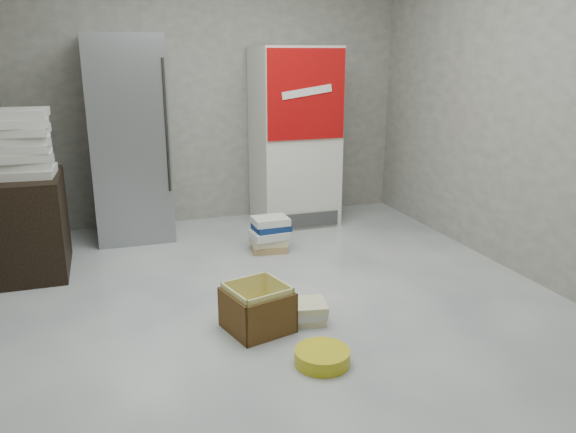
# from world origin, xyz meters

# --- Properties ---
(ground) EXTENTS (5.00, 5.00, 0.00)m
(ground) POSITION_xyz_m (0.00, 0.00, 0.00)
(ground) COLOR silver
(ground) RESTS_ON ground
(room_shell) EXTENTS (4.04, 5.04, 2.82)m
(room_shell) POSITION_xyz_m (0.00, 0.00, 1.80)
(room_shell) COLOR #A59E94
(room_shell) RESTS_ON ground
(steel_fridge) EXTENTS (0.70, 0.72, 1.90)m
(steel_fridge) POSITION_xyz_m (-0.90, 2.13, 0.95)
(steel_fridge) COLOR #A4A7AC
(steel_fridge) RESTS_ON ground
(coke_cooler) EXTENTS (0.80, 0.73, 1.80)m
(coke_cooler) POSITION_xyz_m (0.75, 2.12, 0.90)
(coke_cooler) COLOR silver
(coke_cooler) RESTS_ON ground
(wood_shelf) EXTENTS (0.50, 0.80, 0.80)m
(wood_shelf) POSITION_xyz_m (-1.73, 1.40, 0.40)
(wood_shelf) COLOR black
(wood_shelf) RESTS_ON ground
(supply_box_stack) EXTENTS (0.43, 0.44, 0.52)m
(supply_box_stack) POSITION_xyz_m (-1.72, 1.40, 1.06)
(supply_box_stack) COLOR beige
(supply_box_stack) RESTS_ON wood_shelf
(phonebook_stack_main) EXTENTS (0.36, 0.29, 0.31)m
(phonebook_stack_main) POSITION_xyz_m (0.23, 1.28, 0.16)
(phonebook_stack_main) COLOR tan
(phonebook_stack_main) RESTS_ON ground
(phonebook_stack_side) EXTENTS (0.35, 0.30, 0.14)m
(phonebook_stack_side) POSITION_xyz_m (0.03, -0.14, 0.07)
(phonebook_stack_side) COLOR beige
(phonebook_stack_side) RESTS_ON ground
(cardboard_box) EXTENTS (0.46, 0.46, 0.31)m
(cardboard_box) POSITION_xyz_m (-0.28, -0.15, 0.13)
(cardboard_box) COLOR yellow
(cardboard_box) RESTS_ON ground
(bucket_lid) EXTENTS (0.43, 0.43, 0.09)m
(bucket_lid) POSITION_xyz_m (-0.03, -0.68, 0.04)
(bucket_lid) COLOR gold
(bucket_lid) RESTS_ON ground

